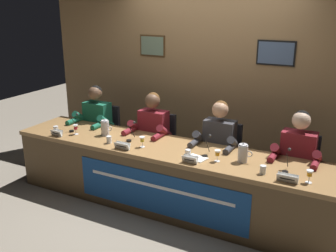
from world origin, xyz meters
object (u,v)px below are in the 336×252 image
nameplate_far_left (57,133)px  microphone_far_right (287,164)px  panelist_center_left (150,133)px  nameplate_center_left (122,146)px  panelist_center_right (217,145)px  water_cup_far_right (263,170)px  juice_glass_far_right (310,174)px  panelist_far_right (296,159)px  microphone_center_right (207,149)px  document_stack_center_right (196,158)px  water_cup_center_left (109,140)px  chair_far_right (297,175)px  nameplate_center_right (190,159)px  microphone_far_left (73,125)px  nameplate_far_right (287,178)px  juice_glass_center_left (142,140)px  water_cup_far_left (56,130)px  chair_center_left (158,148)px  water_pitcher_right_side (243,153)px  conference_table (163,169)px  water_cup_center_right (188,154)px  chair_center_right (222,161)px  panelist_far_left (94,123)px  chair_far_left (104,138)px  juice_glass_far_left (76,128)px  water_pitcher_left_side (105,128)px  juice_glass_center_right (217,154)px

nameplate_far_left → microphone_far_right: microphone_far_right is taller
panelist_center_left → nameplate_center_left: size_ratio=6.55×
panelist_center_right → water_cup_far_right: size_ratio=14.42×
nameplate_far_left → juice_glass_far_right: 2.93m
panelist_center_left → panelist_far_right: same height
microphone_center_right → panelist_far_right: size_ratio=0.18×
panelist_center_left → document_stack_center_right: 1.02m
water_cup_center_left → chair_far_right: (2.01, 0.78, -0.34)m
microphone_center_right → document_stack_center_right: microphone_center_right is taller
chair_far_right → nameplate_center_right: bearing=-137.0°
microphone_far_left → nameplate_center_right: size_ratio=1.34×
microphone_far_left → nameplate_far_right: (2.71, -0.23, -0.03)m
nameplate_far_right → water_cup_far_right: size_ratio=2.24×
microphone_far_left → juice_glass_center_left: bearing=-4.3°
water_cup_far_left → nameplate_center_left: 1.06m
chair_center_left → water_pitcher_right_side: (1.32, -0.59, 0.39)m
nameplate_center_right → document_stack_center_right: bearing=84.3°
chair_far_right → panelist_far_right: size_ratio=0.73×
conference_table → nameplate_far_right: size_ratio=20.36×
juice_glass_center_left → water_cup_center_right: 0.59m
nameplate_center_left → nameplate_far_right: same height
juice_glass_center_left → water_cup_center_left: bearing=-170.2°
nameplate_far_left → nameplate_far_right: same height
nameplate_far_left → panelist_center_left: panelist_center_left is taller
juice_glass_far_right → water_pitcher_right_side: size_ratio=0.59×
water_cup_center_left → chair_center_right: bearing=35.0°
conference_table → microphone_far_right: size_ratio=17.97×
water_pitcher_right_side → water_cup_far_right: bearing=-36.5°
panelist_far_left → water_cup_far_left: bearing=-103.1°
nameplate_center_right → juice_glass_far_right: bearing=4.8°
chair_far_left → juice_glass_far_left: (0.13, -0.72, 0.38)m
water_cup_far_left → nameplate_center_left: bearing=-4.8°
water_cup_center_right → document_stack_center_right: water_cup_center_right is taller
water_pitcher_left_side → document_stack_center_right: water_pitcher_left_side is taller
chair_far_left → water_pitcher_left_side: bearing=-50.6°
panelist_far_left → microphone_far_left: size_ratio=5.67×
conference_table → juice_glass_center_left: 0.40m
panelist_far_left → water_cup_center_left: panelist_far_left is taller
document_stack_center_right → microphone_center_right: bearing=62.6°
water_pitcher_left_side → chair_far_left: bearing=129.4°
water_pitcher_right_side → water_cup_center_right: bearing=-164.8°
nameplate_far_left → chair_center_right: chair_center_right is taller
nameplate_far_left → juice_glass_center_right: 2.03m
water_cup_center_left → water_cup_far_right: size_ratio=1.00×
juice_glass_far_right → water_cup_center_left: bearing=-179.9°
juice_glass_far_left → microphone_center_right: size_ratio=0.57×
juice_glass_far_left → chair_far_right: 2.68m
water_cup_far_left → juice_glass_center_left: (1.22, 0.07, 0.05)m
water_pitcher_right_side → water_cup_center_left: bearing=-173.0°
juice_glass_far_left → juice_glass_center_left: bearing=0.5°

